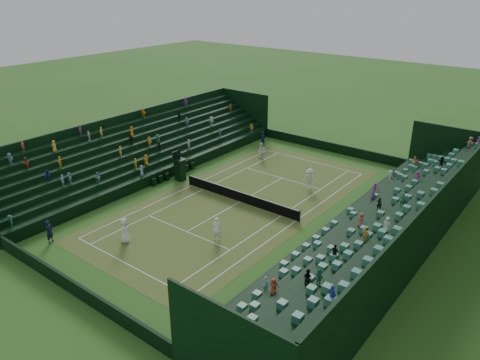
{
  "coord_description": "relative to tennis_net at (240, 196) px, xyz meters",
  "views": [
    {
      "loc": [
        21.63,
        -27.79,
        17.18
      ],
      "look_at": [
        0.0,
        0.0,
        2.0
      ],
      "focal_mm": 35.0,
      "sensor_mm": 36.0,
      "label": 1
    }
  ],
  "objects": [
    {
      "name": "ground",
      "position": [
        0.0,
        0.0,
        -0.53
      ],
      "size": [
        160.0,
        160.0,
        0.0
      ],
      "primitive_type": "plane",
      "color": "#2C6720",
      "rests_on": "ground"
    },
    {
      "name": "court_surface",
      "position": [
        0.0,
        0.0,
        -0.52
      ],
      "size": [
        12.97,
        26.77,
        0.01
      ],
      "primitive_type": "cube",
      "color": "#386A23",
      "rests_on": "ground"
    },
    {
      "name": "perimeter_wall_north",
      "position": [
        0.0,
        15.88,
        -0.03
      ],
      "size": [
        17.17,
        0.2,
        1.0
      ],
      "primitive_type": "cube",
      "color": "black",
      "rests_on": "ground"
    },
    {
      "name": "perimeter_wall_south",
      "position": [
        0.0,
        -15.88,
        -0.03
      ],
      "size": [
        17.17,
        0.2,
        1.0
      ],
      "primitive_type": "cube",
      "color": "black",
      "rests_on": "ground"
    },
    {
      "name": "perimeter_wall_east",
      "position": [
        8.48,
        0.0,
        -0.03
      ],
      "size": [
        0.2,
        31.77,
        1.0
      ],
      "primitive_type": "cube",
      "color": "black",
      "rests_on": "ground"
    },
    {
      "name": "perimeter_wall_west",
      "position": [
        -8.48,
        0.0,
        -0.03
      ],
      "size": [
        0.2,
        31.77,
        1.0
      ],
      "primitive_type": "cube",
      "color": "black",
      "rests_on": "ground"
    },
    {
      "name": "north_grandstand",
      "position": [
        12.66,
        0.0,
        1.02
      ],
      "size": [
        6.6,
        32.0,
        4.9
      ],
      "color": "black",
      "rests_on": "ground"
    },
    {
      "name": "south_grandstand",
      "position": [
        -12.66,
        0.0,
        1.02
      ],
      "size": [
        6.6,
        32.0,
        4.9
      ],
      "color": "black",
      "rests_on": "ground"
    },
    {
      "name": "tennis_net",
      "position": [
        0.0,
        0.0,
        0.0
      ],
      "size": [
        11.67,
        0.1,
        1.06
      ],
      "color": "black",
      "rests_on": "ground"
    },
    {
      "name": "umpire_chair",
      "position": [
        -7.23,
        0.28,
        0.78
      ],
      "size": [
        0.98,
        0.98,
        3.07
      ],
      "color": "black",
      "rests_on": "ground"
    },
    {
      "name": "courtside_chairs",
      "position": [
        -8.27,
        0.36,
        -0.14
      ],
      "size": [
        0.48,
        5.45,
        1.03
      ],
      "color": "black",
      "rests_on": "ground"
    },
    {
      "name": "player_near_west",
      "position": [
        -2.4,
        -10.11,
        0.41
      ],
      "size": [
        1.06,
        0.85,
        1.87
      ],
      "primitive_type": "imported",
      "rotation": [
        0.0,
        0.0,
        2.82
      ],
      "color": "white",
      "rests_on": "ground"
    },
    {
      "name": "player_near_east",
      "position": [
        2.51,
        -5.88,
        0.38
      ],
      "size": [
        0.77,
        0.63,
        1.81
      ],
      "primitive_type": "imported",
      "rotation": [
        0.0,
        0.0,
        3.48
      ],
      "color": "white",
      "rests_on": "ground"
    },
    {
      "name": "player_far_west",
      "position": [
        -4.41,
        9.28,
        0.36
      ],
      "size": [
        1.06,
        0.96,
        1.78
      ],
      "primitive_type": "imported",
      "rotation": [
        0.0,
        0.0,
        -0.41
      ],
      "color": "white",
      "rests_on": "ground"
    },
    {
      "name": "player_far_east",
      "position": [
        3.26,
        5.81,
        0.45
      ],
      "size": [
        1.45,
        1.23,
        1.95
      ],
      "primitive_type": "imported",
      "rotation": [
        0.0,
        0.0,
        0.49
      ],
      "color": "silver",
      "rests_on": "ground"
    },
    {
      "name": "line_judge_north",
      "position": [
        -6.49,
        12.44,
        0.38
      ],
      "size": [
        0.5,
        0.7,
        1.81
      ],
      "primitive_type": "imported",
      "rotation": [
        0.0,
        0.0,
        1.46
      ],
      "color": "black",
      "rests_on": "ground"
    },
    {
      "name": "line_judge_south",
      "position": [
        -6.57,
        -13.37,
        0.33
      ],
      "size": [
        0.62,
        0.74,
        1.72
      ],
      "primitive_type": "imported",
      "rotation": [
        0.0,
        0.0,
        1.96
      ],
      "color": "black",
      "rests_on": "ground"
    }
  ]
}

